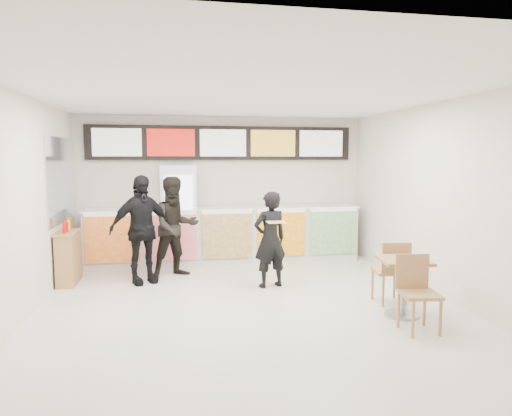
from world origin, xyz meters
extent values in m
plane|color=beige|center=(0.00, 0.00, 0.00)|extent=(7.00, 7.00, 0.00)
plane|color=white|center=(0.00, 0.00, 3.00)|extent=(7.00, 7.00, 0.00)
plane|color=silver|center=(0.00, 3.50, 1.50)|extent=(6.00, 0.00, 6.00)
plane|color=silver|center=(-3.00, 0.00, 1.50)|extent=(0.00, 7.00, 7.00)
plane|color=silver|center=(3.00, 0.00, 1.50)|extent=(0.00, 7.00, 7.00)
cube|color=silver|center=(0.00, 3.10, 0.55)|extent=(5.50, 0.70, 1.10)
cube|color=silver|center=(0.00, 3.10, 1.12)|extent=(5.56, 0.76, 0.04)
cube|color=#EC4C1B|center=(-2.20, 2.72, 0.61)|extent=(0.99, 0.02, 0.90)
cube|color=#F93787|center=(-1.10, 2.72, 0.61)|extent=(0.99, 0.02, 0.90)
cube|color=brown|center=(0.00, 2.72, 0.61)|extent=(0.99, 0.02, 0.90)
cube|color=yellow|center=(1.10, 2.72, 0.61)|extent=(0.99, 0.02, 0.90)
cube|color=green|center=(2.20, 2.72, 0.61)|extent=(0.99, 0.02, 0.90)
cube|color=black|center=(0.00, 3.42, 2.45)|extent=(5.50, 0.12, 0.70)
cube|color=silver|center=(-2.12, 3.35, 2.45)|extent=(0.95, 0.02, 0.55)
cube|color=red|center=(-1.06, 3.35, 2.45)|extent=(0.95, 0.02, 0.55)
cube|color=white|center=(0.00, 3.35, 2.45)|extent=(0.95, 0.02, 0.55)
cube|color=gold|center=(1.06, 3.35, 2.45)|extent=(0.95, 0.02, 0.55)
cube|color=silver|center=(2.12, 3.35, 2.45)|extent=(0.95, 0.02, 0.55)
cube|color=white|center=(-0.93, 3.12, 1.00)|extent=(0.70, 0.65, 2.00)
cube|color=white|center=(-0.93, 2.78, 1.05)|extent=(0.54, 0.02, 1.50)
cylinder|color=#17833B|center=(-1.14, 2.82, 0.45)|extent=(0.07, 0.07, 0.22)
cylinder|color=#FF5515|center=(-1.00, 2.82, 0.45)|extent=(0.07, 0.07, 0.22)
cylinder|color=red|center=(-0.86, 2.82, 0.45)|extent=(0.07, 0.07, 0.22)
cylinder|color=#192EBE|center=(-0.72, 2.82, 0.45)|extent=(0.07, 0.07, 0.22)
cylinder|color=#FF5515|center=(-1.14, 2.82, 0.83)|extent=(0.07, 0.07, 0.22)
cylinder|color=red|center=(-1.00, 2.82, 0.83)|extent=(0.07, 0.07, 0.22)
cylinder|color=#192EBE|center=(-0.86, 2.82, 0.83)|extent=(0.07, 0.07, 0.22)
cylinder|color=#17833B|center=(-0.72, 2.82, 0.83)|extent=(0.07, 0.07, 0.22)
cylinder|color=red|center=(-1.14, 2.82, 1.21)|extent=(0.07, 0.07, 0.22)
cylinder|color=#192EBE|center=(-1.00, 2.82, 1.21)|extent=(0.07, 0.07, 0.22)
cylinder|color=#17833B|center=(-0.86, 2.82, 1.21)|extent=(0.07, 0.07, 0.22)
cylinder|color=#FF5515|center=(-0.72, 2.82, 1.21)|extent=(0.07, 0.07, 0.22)
cylinder|color=#192EBE|center=(-1.14, 2.82, 1.59)|extent=(0.07, 0.07, 0.22)
cylinder|color=#17833B|center=(-1.00, 2.82, 1.59)|extent=(0.07, 0.07, 0.22)
cylinder|color=#FF5515|center=(-0.86, 2.82, 1.59)|extent=(0.07, 0.07, 0.22)
cylinder|color=red|center=(-0.72, 2.82, 1.59)|extent=(0.07, 0.07, 0.22)
cube|color=#B2B7BF|center=(-2.99, 2.45, 1.75)|extent=(0.01, 2.00, 1.50)
imported|color=black|center=(0.52, 1.13, 0.80)|extent=(0.66, 0.53, 1.60)
imported|color=black|center=(-1.01, 2.10, 0.90)|extent=(1.07, 0.96, 1.81)
imported|color=black|center=(-1.59, 1.75, 0.93)|extent=(1.18, 0.87, 1.86)
cube|color=beige|center=(0.52, 0.68, 1.15)|extent=(0.28, 0.28, 0.01)
cone|color=#CC7233|center=(0.52, 0.68, 1.16)|extent=(0.36, 0.36, 0.02)
cube|color=#AB7D4E|center=(2.00, -0.58, 0.77)|extent=(0.72, 0.72, 0.04)
cylinder|color=gray|center=(2.00, -0.58, 0.38)|extent=(0.08, 0.08, 0.76)
cylinder|color=gray|center=(2.00, -0.58, 0.02)|extent=(0.46, 0.46, 0.03)
cube|color=#AB7D4E|center=(1.91, -1.15, 0.47)|extent=(0.50, 0.50, 0.04)
cube|color=#AB7D4E|center=(1.91, -0.95, 0.72)|extent=(0.42, 0.09, 0.44)
cube|color=#AB7D4E|center=(2.09, 0.00, 0.47)|extent=(0.50, 0.50, 0.04)
cube|color=#AB7D4E|center=(2.09, -0.20, 0.72)|extent=(0.42, 0.09, 0.44)
cube|color=#AB7D4E|center=(-2.82, 1.96, 0.43)|extent=(0.29, 0.76, 0.86)
cube|color=#AB7D4E|center=(-2.82, 1.96, 0.88)|extent=(0.32, 0.80, 0.04)
cylinder|color=red|center=(-2.82, 1.75, 0.98)|extent=(0.06, 0.06, 0.17)
cylinder|color=red|center=(-2.82, 1.91, 0.98)|extent=(0.06, 0.06, 0.17)
cylinder|color=yellow|center=(-2.82, 2.07, 0.98)|extent=(0.06, 0.06, 0.17)
cylinder|color=brown|center=(-2.82, 2.23, 0.98)|extent=(0.06, 0.06, 0.17)
camera|label=1|loc=(-1.04, -6.14, 2.13)|focal=32.00mm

